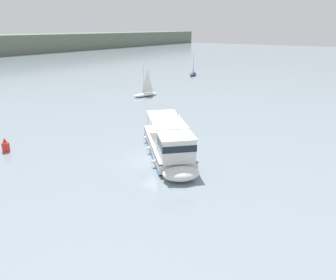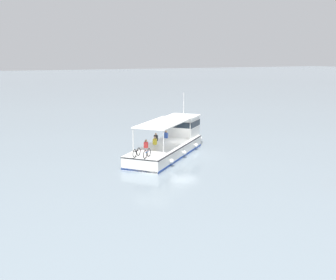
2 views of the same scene
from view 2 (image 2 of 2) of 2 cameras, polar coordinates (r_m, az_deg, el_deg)
ground_plane at (r=38.41m, az=2.14°, el=-1.86°), size 400.00×400.00×0.00m
ferry_main at (r=38.48m, az=0.57°, el=-0.27°), size 11.17×11.17×5.32m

